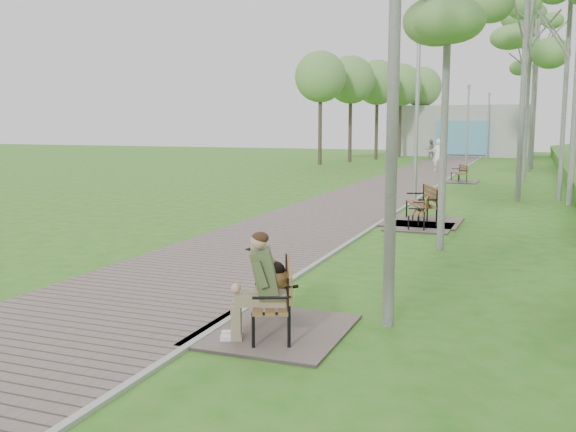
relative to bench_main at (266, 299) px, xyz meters
name	(u,v)px	position (x,y,z in m)	size (l,w,h in m)	color
walkway	(381,191)	(-2.39, 17.15, -0.42)	(3.50, 67.00, 0.04)	#675A54
kerb	(427,193)	(-0.64, 17.15, -0.41)	(0.10, 67.00, 0.05)	#999993
building_north	(466,131)	(-2.14, 46.63, 1.56)	(10.00, 5.20, 4.00)	#9E9E99
bench_main	(266,299)	(0.00, 0.00, 0.00)	(1.79, 1.99, 1.56)	#675A54
bench_second	(418,221)	(0.42, 8.96, -0.26)	(1.60, 1.77, 0.98)	#675A54
bench_third	(421,214)	(0.34, 9.83, -0.21)	(1.98, 2.20, 1.21)	#675A54
bench_far	(459,178)	(-0.01, 22.32, -0.26)	(1.57, 1.74, 0.96)	#675A54
lamp_post_second	(416,130)	(-0.25, 12.20, 1.98)	(0.20, 0.20, 5.18)	#A4A6AC
lamp_post_third	(467,131)	(-0.33, 28.68, 1.74)	(0.18, 0.18, 4.66)	#A4A6AC
lamp_post_far	(488,128)	(-0.23, 43.46, 1.84)	(0.19, 0.19, 4.87)	#A4A6AC
pedestrian_near	(438,155)	(-1.79, 28.32, 0.45)	(0.65, 0.43, 1.78)	white
pedestrian_far	(430,150)	(-3.84, 39.36, 0.29)	(0.71, 0.55, 1.46)	gray
birch_far_b	(532,21)	(2.70, 23.18, 6.55)	(2.37, 2.37, 8.90)	silver
birch_far_c	(535,48)	(2.87, 30.22, 6.17)	(2.25, 2.25, 8.42)	silver
birch_distant_a	(539,27)	(2.97, 32.52, 7.56)	(2.67, 2.67, 10.18)	silver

